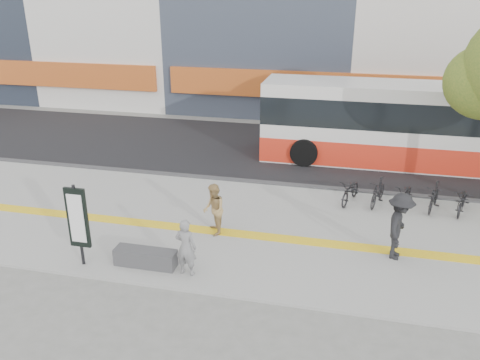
% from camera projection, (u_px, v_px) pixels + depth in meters
% --- Properties ---
extents(ground, '(120.00, 120.00, 0.00)m').
position_uv_depth(ground, '(255.00, 256.00, 13.08)').
color(ground, slate).
rests_on(ground, ground).
extents(sidewalk, '(40.00, 7.00, 0.08)m').
position_uv_depth(sidewalk, '(265.00, 230.00, 14.42)').
color(sidewalk, gray).
rests_on(sidewalk, ground).
extents(tactile_strip, '(40.00, 0.45, 0.01)m').
position_uv_depth(tactile_strip, '(262.00, 236.00, 13.95)').
color(tactile_strip, yellow).
rests_on(tactile_strip, sidewalk).
extents(street, '(40.00, 8.00, 0.06)m').
position_uv_depth(street, '(296.00, 152.00, 21.20)').
color(street, black).
rests_on(street, ground).
extents(curb, '(40.00, 0.25, 0.14)m').
position_uv_depth(curb, '(282.00, 185.00, 17.57)').
color(curb, '#373739').
rests_on(curb, ground).
extents(bench, '(1.60, 0.45, 0.45)m').
position_uv_depth(bench, '(146.00, 258.00, 12.43)').
color(bench, '#373739').
rests_on(bench, sidewalk).
extents(signboard, '(0.55, 0.10, 2.20)m').
position_uv_depth(signboard, '(78.00, 219.00, 12.10)').
color(signboard, black).
rests_on(signboard, sidewalk).
extents(bus, '(11.94, 2.83, 3.18)m').
position_uv_depth(bus, '(414.00, 127.00, 19.19)').
color(bus, silver).
rests_on(bus, street).
extents(bicycle_row, '(4.42, 1.63, 0.90)m').
position_uv_depth(bicycle_row, '(405.00, 195.00, 15.64)').
color(bicycle_row, black).
rests_on(bicycle_row, sidewalk).
extents(seated_woman, '(0.58, 0.42, 1.49)m').
position_uv_depth(seated_woman, '(186.00, 247.00, 11.88)').
color(seated_woman, black).
rests_on(seated_woman, sidewalk).
extents(pedestrian_tan, '(0.82, 0.90, 1.51)m').
position_uv_depth(pedestrian_tan, '(214.00, 210.00, 13.85)').
color(pedestrian_tan, '#A88852').
rests_on(pedestrian_tan, sidewalk).
extents(pedestrian_dark, '(0.89, 1.28, 1.81)m').
position_uv_depth(pedestrian_dark, '(399.00, 226.00, 12.56)').
color(pedestrian_dark, black).
rests_on(pedestrian_dark, sidewalk).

